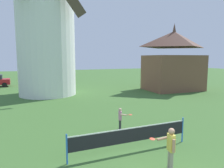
% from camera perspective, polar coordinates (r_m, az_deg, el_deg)
% --- Properties ---
extents(windmill, '(8.47, 6.30, 15.68)m').
position_cam_1_polar(windmill, '(22.14, -17.96, 17.94)').
color(windmill, white).
rests_on(windmill, ground_plane).
extents(tennis_net, '(5.14, 0.06, 1.10)m').
position_cam_1_polar(tennis_net, '(8.39, 5.45, -13.89)').
color(tennis_net, blue).
rests_on(tennis_net, ground_plane).
extents(player_near, '(0.76, 0.71, 1.42)m').
position_cam_1_polar(player_near, '(7.36, 15.83, -16.24)').
color(player_near, '#9E937F').
rests_on(player_near, ground_plane).
extents(player_far, '(0.67, 0.61, 1.14)m').
position_cam_1_polar(player_far, '(10.80, 2.39, -9.20)').
color(player_far, '#333338').
rests_on(player_far, ground_plane).
extents(chapel, '(6.52, 4.93, 7.60)m').
position_cam_1_polar(chapel, '(24.84, 16.56, 5.94)').
color(chapel, brown).
rests_on(chapel, ground_plane).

